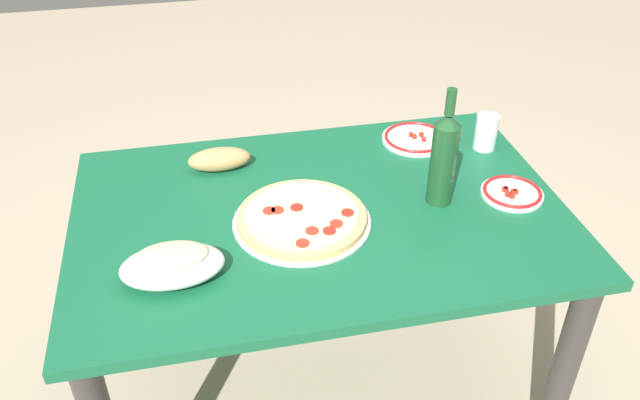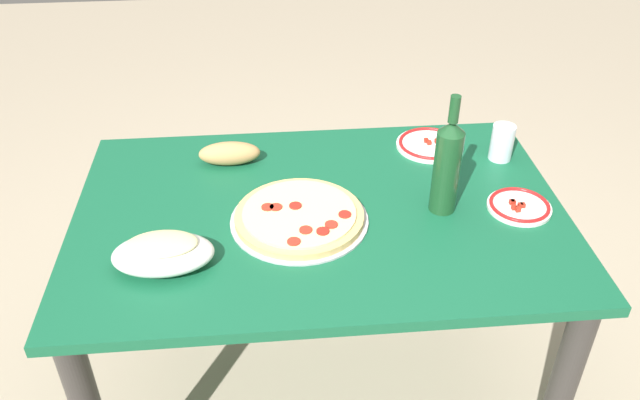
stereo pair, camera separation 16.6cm
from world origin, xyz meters
name	(u,v)px [view 1 (the left image)]	position (x,y,z in m)	size (l,w,h in m)	color
ground_plane	(320,383)	(0.00, 0.00, 0.00)	(8.00, 8.00, 0.00)	tan
dining_table	(320,243)	(0.00, 0.00, 0.59)	(1.30, 0.86, 0.70)	#145938
pepperoni_pizza	(302,218)	(0.06, 0.05, 0.72)	(0.36, 0.36, 0.03)	#B7B7BC
baked_pasta_dish	(172,264)	(0.39, 0.19, 0.75)	(0.24, 0.15, 0.08)	white
wine_bottle	(444,157)	(-0.32, 0.03, 0.84)	(0.07, 0.07, 0.33)	#194723
water_glass	(486,132)	(-0.56, -0.21, 0.76)	(0.07, 0.07, 0.11)	silver
side_plate_near	(415,138)	(-0.37, -0.30, 0.71)	(0.21, 0.21, 0.02)	white
side_plate_far	(512,193)	(-0.53, 0.04, 0.71)	(0.17, 0.17, 0.02)	white
bread_loaf	(219,159)	(0.24, -0.25, 0.74)	(0.18, 0.08, 0.07)	tan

